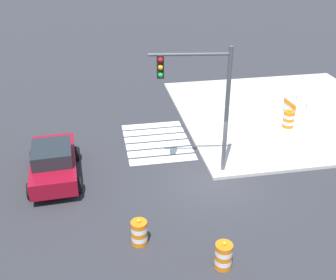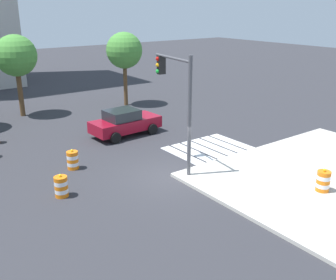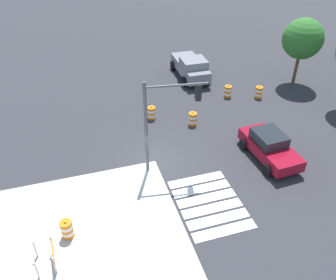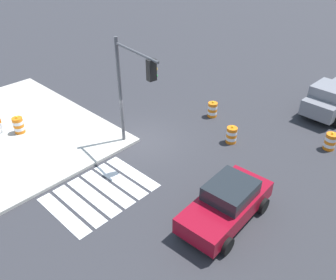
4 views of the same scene
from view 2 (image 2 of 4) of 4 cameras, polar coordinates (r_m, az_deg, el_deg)
ground_plane at (r=18.55m, az=0.37°, el=-5.30°), size 120.00×120.00×0.00m
crosswalk_stripes at (r=22.20m, az=5.86°, el=-1.17°), size 4.35×3.20×0.02m
sports_car at (r=24.26m, az=-6.32°, el=2.57°), size 4.39×2.31×1.63m
traffic_barrel_crosswalk_end at (r=19.78m, az=-13.70°, el=-2.85°), size 0.56×0.56×1.02m
traffic_barrel_median_near at (r=17.11m, az=-15.28°, el=-6.54°), size 0.56×0.56×1.02m
traffic_barrel_on_sidewalk at (r=17.89m, az=21.65°, el=-5.57°), size 0.56×0.56×1.02m
traffic_light_pole at (r=18.16m, az=1.30°, el=7.17°), size 0.68×3.27×5.50m
street_tree_streetside_near at (r=29.77m, az=-21.27°, el=11.30°), size 2.89×2.89×5.77m
street_tree_streetside_far at (r=31.20m, az=-6.38°, el=12.77°), size 2.79×2.79×5.73m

